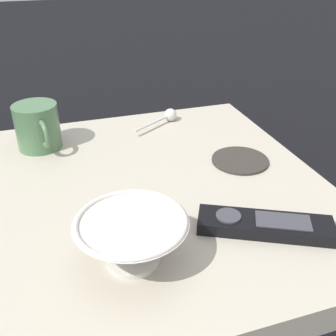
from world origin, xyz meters
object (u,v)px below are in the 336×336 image
object	(u,v)px
tv_remote_near	(265,225)
teaspoon	(168,116)
coffee_mug	(38,127)
cereal_bowl	(132,238)
drink_coaster	(240,160)

from	to	relation	value
tv_remote_near	teaspoon	bearing A→B (deg)	1.60
coffee_mug	teaspoon	size ratio (longest dim) A/B	1.01
tv_remote_near	cereal_bowl	bearing A→B (deg)	90.65
teaspoon	drink_coaster	size ratio (longest dim) A/B	1.08
teaspoon	drink_coaster	world-z (taller)	teaspoon
teaspoon	drink_coaster	bearing A→B (deg)	-161.87
coffee_mug	tv_remote_near	world-z (taller)	coffee_mug
teaspoon	tv_remote_near	distance (m)	0.43
tv_remote_near	drink_coaster	size ratio (longest dim) A/B	1.82
coffee_mug	tv_remote_near	size ratio (longest dim) A/B	0.60
teaspoon	cereal_bowl	bearing A→B (deg)	156.47
cereal_bowl	drink_coaster	size ratio (longest dim) A/B	1.35
coffee_mug	teaspoon	world-z (taller)	coffee_mug
teaspoon	drink_coaster	xyz separation A→B (m)	(-0.23, -0.07, -0.01)
teaspoon	coffee_mug	bearing A→B (deg)	98.66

